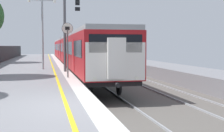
{
  "coord_description": "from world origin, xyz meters",
  "views": [
    {
      "loc": [
        -0.91,
        -8.48,
        1.7
      ],
      "look_at": [
        1.74,
        3.28,
        0.89
      ],
      "focal_mm": 47.41,
      "sensor_mm": 36.0,
      "label": 1
    }
  ],
  "objects": [
    {
      "name": "commuter_train_at_platform",
      "position": [
        2.1,
        24.55,
        1.27
      ],
      "size": [
        2.83,
        41.43,
        3.81
      ],
      "color": "maroon",
      "rests_on": "ground"
    },
    {
      "name": "signal_gantry",
      "position": [
        0.6,
        11.33,
        3.42
      ],
      "size": [
        1.1,
        0.24,
        5.52
      ],
      "color": "#47474C",
      "rests_on": "ground"
    },
    {
      "name": "speed_limit_sign",
      "position": [
        0.25,
        7.55,
        1.87
      ],
      "size": [
        0.59,
        0.08,
        2.95
      ],
      "color": "#59595B",
      "rests_on": "ground"
    },
    {
      "name": "ground",
      "position": [
        2.64,
        0.0,
        -0.61
      ],
      "size": [
        17.4,
        110.0,
        1.21
      ],
      "color": "gray"
    },
    {
      "name": "platform_lamp_mid",
      "position": [
        -1.1,
        13.88,
        3.08
      ],
      "size": [
        2.0,
        0.2,
        5.16
      ],
      "color": "#93999E",
      "rests_on": "ground"
    }
  ]
}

